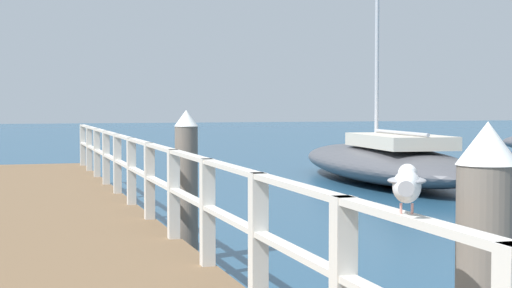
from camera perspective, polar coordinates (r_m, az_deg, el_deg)
name	(u,v)px	position (r m, az deg, el deg)	size (l,w,h in m)	color
pier_deck	(52,242)	(10.47, -13.97, -6.59)	(2.59, 20.34, 0.46)	brown
pier_railing	(149,172)	(10.50, -7.39, -1.93)	(0.12, 18.86, 0.97)	beige
dock_piling_far	(186,185)	(10.14, -4.84, -2.82)	(0.29, 0.29, 1.85)	#6B6056
seagull_foreground	(407,184)	(3.80, 10.40, -2.75)	(0.27, 0.44, 0.21)	white
boat_3	(384,161)	(20.45, 8.82, -1.20)	(3.53, 9.13, 9.19)	#4C4C51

